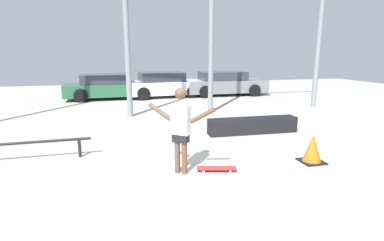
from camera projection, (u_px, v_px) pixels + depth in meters
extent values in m
plane|color=#B2ADA3|center=(221.00, 165.00, 6.29)|extent=(36.00, 36.00, 0.00)
cylinder|color=brown|center=(177.00, 153.00, 5.80)|extent=(0.11, 0.11, 0.79)
cylinder|color=brown|center=(184.00, 154.00, 5.74)|extent=(0.11, 0.11, 0.79)
cube|color=black|center=(181.00, 138.00, 5.70)|extent=(0.34, 0.32, 0.17)
cube|color=silver|center=(181.00, 120.00, 5.63)|extent=(0.39, 0.36, 0.57)
sphere|color=brown|center=(180.00, 93.00, 5.52)|extent=(0.22, 0.22, 0.22)
cylinder|color=brown|center=(160.00, 112.00, 5.78)|extent=(0.44, 0.37, 0.33)
cylinder|color=brown|center=(202.00, 116.00, 5.42)|extent=(0.44, 0.37, 0.33)
cube|color=red|center=(217.00, 168.00, 5.92)|extent=(0.81, 0.40, 0.01)
cylinder|color=silver|center=(229.00, 168.00, 6.04)|extent=(0.06, 0.04, 0.05)
cylinder|color=silver|center=(231.00, 172.00, 5.82)|extent=(0.06, 0.04, 0.05)
cylinder|color=silver|center=(203.00, 168.00, 6.04)|extent=(0.06, 0.04, 0.05)
cylinder|color=silver|center=(203.00, 172.00, 5.83)|extent=(0.06, 0.04, 0.05)
cube|color=black|center=(253.00, 125.00, 8.74)|extent=(2.65, 0.54, 0.45)
cylinder|color=black|center=(22.00, 143.00, 6.39)|extent=(2.81, 0.09, 0.06)
cylinder|color=black|center=(80.00, 148.00, 6.73)|extent=(0.07, 0.07, 0.42)
cylinder|color=gray|center=(126.00, 21.00, 10.38)|extent=(0.20, 0.20, 6.76)
cylinder|color=gray|center=(211.00, 23.00, 11.14)|extent=(0.20, 0.20, 6.76)
cylinder|color=gray|center=(320.00, 26.00, 12.30)|extent=(0.20, 0.20, 6.76)
cube|color=#28603D|center=(110.00, 89.00, 15.32)|extent=(4.42, 1.80, 0.61)
cube|color=#2D333D|center=(106.00, 79.00, 15.16)|extent=(2.44, 1.63, 0.47)
cylinder|color=black|center=(136.00, 90.00, 16.51)|extent=(0.65, 0.23, 0.65)
cylinder|color=black|center=(139.00, 94.00, 14.91)|extent=(0.65, 0.23, 0.65)
cylinder|color=black|center=(84.00, 91.00, 15.80)|extent=(0.65, 0.23, 0.65)
cylinder|color=black|center=(81.00, 96.00, 14.20)|extent=(0.65, 0.23, 0.65)
cube|color=white|center=(165.00, 87.00, 15.95)|extent=(4.22, 1.99, 0.67)
cube|color=#2D333D|center=(161.00, 77.00, 15.78)|extent=(2.37, 1.73, 0.47)
cylinder|color=black|center=(183.00, 88.00, 17.16)|extent=(0.66, 0.26, 0.64)
cylinder|color=black|center=(192.00, 92.00, 15.62)|extent=(0.66, 0.26, 0.64)
cylinder|color=black|center=(138.00, 90.00, 16.37)|extent=(0.66, 0.26, 0.64)
cylinder|color=black|center=(144.00, 94.00, 14.83)|extent=(0.66, 0.26, 0.64)
cube|color=slate|center=(225.00, 86.00, 16.67)|extent=(4.50, 1.93, 0.67)
cube|color=#2D333D|center=(222.00, 76.00, 16.51)|extent=(2.50, 1.71, 0.46)
cylinder|color=black|center=(242.00, 87.00, 17.82)|extent=(0.65, 0.24, 0.64)
cylinder|color=black|center=(254.00, 90.00, 16.18)|extent=(0.65, 0.24, 0.64)
cylinder|color=black|center=(198.00, 88.00, 17.25)|extent=(0.65, 0.24, 0.64)
cylinder|color=black|center=(205.00, 92.00, 15.61)|extent=(0.65, 0.24, 0.64)
cube|color=black|center=(311.00, 161.00, 6.44)|extent=(0.48, 0.48, 0.03)
cone|color=orange|center=(313.00, 148.00, 6.37)|extent=(0.39, 0.39, 0.59)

